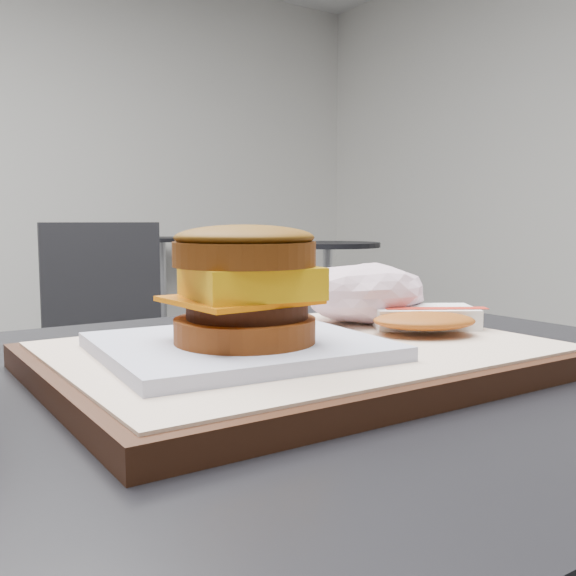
# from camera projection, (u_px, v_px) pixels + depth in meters

# --- Properties ---
(serving_tray) EXTENTS (0.38, 0.28, 0.02)m
(serving_tray) POSITION_uv_depth(u_px,v_px,m) (301.00, 357.00, 0.50)
(serving_tray) COLOR black
(serving_tray) RESTS_ON customer_table
(breakfast_sandwich) EXTENTS (0.20, 0.19, 0.09)m
(breakfast_sandwich) POSITION_uv_depth(u_px,v_px,m) (243.00, 300.00, 0.45)
(breakfast_sandwich) COLOR silver
(breakfast_sandwich) RESTS_ON serving_tray
(hash_brown) EXTENTS (0.14, 0.12, 0.02)m
(hash_brown) POSITION_uv_depth(u_px,v_px,m) (424.00, 318.00, 0.56)
(hash_brown) COLOR white
(hash_brown) RESTS_ON serving_tray
(crumpled_wrapper) EXTENTS (0.12, 0.10, 0.06)m
(crumpled_wrapper) POSITION_uv_depth(u_px,v_px,m) (364.00, 293.00, 0.60)
(crumpled_wrapper) COLOR white
(crumpled_wrapper) RESTS_ON serving_tray
(neighbor_chair) EXTENTS (0.62, 0.46, 0.88)m
(neighbor_chair) POSITION_uv_depth(u_px,v_px,m) (67.00, 333.00, 2.14)
(neighbor_chair) COLOR #B2B3B8
(neighbor_chair) RESTS_ON ground
(bg_table_near) EXTENTS (0.66, 0.66, 0.75)m
(bg_table_near) POSITION_uv_depth(u_px,v_px,m) (327.00, 272.00, 4.04)
(bg_table_near) COLOR black
(bg_table_near) RESTS_ON ground
(bg_table_far) EXTENTS (0.66, 0.66, 0.75)m
(bg_table_far) POSITION_uv_depth(u_px,v_px,m) (162.00, 260.00, 5.23)
(bg_table_far) COLOR black
(bg_table_far) RESTS_ON ground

